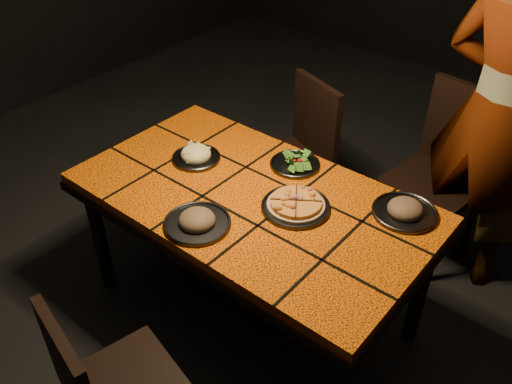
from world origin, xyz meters
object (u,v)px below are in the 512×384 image
Objects in this scene: chair_far_right at (447,164)px; plate_pasta at (196,156)px; dining_table at (251,208)px; diner at (498,114)px; plate_pizza at (296,205)px; chair_near at (104,384)px; chair_far_left at (301,146)px.

plate_pasta is at bearing -122.50° from chair_far_right.
dining_table is 1.28m from diner.
plate_pasta is at bearing 179.80° from plate_pizza.
chair_near is 0.86× the size of chair_far_right.
diner reaches higher than plate_pizza.
chair_far_left is at bearing 29.92° from diner.
chair_far_left reaches higher than plate_pizza.
chair_far_right reaches higher than dining_table.
dining_table is 1.64× the size of chair_far_right.
diner is (0.19, -0.02, 0.38)m from chair_far_right.
plate_pizza is at bearing -36.29° from chair_far_left.
plate_pizza is 0.60m from plate_pasta.
chair_far_right is at bearing 65.81° from dining_table.
chair_far_right is (0.39, 2.02, 0.08)m from chair_near.
diner reaches higher than chair_far_left.
chair_far_left reaches higher than chair_near.
chair_near is at bearing -84.30° from dining_table.
chair_near reaches higher than dining_table.
chair_near is 2.13m from diner.
chair_near reaches higher than plate_pasta.
plate_pasta is (-0.11, -0.73, 0.25)m from chair_far_left.
chair_near reaches higher than plate_pizza.
chair_far_right is 2.83× the size of plate_pizza.
chair_far_left is at bearing 123.71° from plate_pizza.
chair_far_left is 1.08m from diner.
chair_near is 3.57× the size of plate_pasta.
chair_far_right is 1.37m from plate_pasta.
dining_table is at bearing -71.32° from chair_near.
plate_pizza reaches higher than dining_table.
chair_far_left is at bearing -64.81° from chair_near.
chair_far_right is 0.52× the size of diner.
dining_table is 0.84m from chair_far_left.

